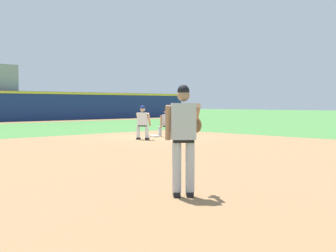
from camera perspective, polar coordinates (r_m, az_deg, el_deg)
name	(u,v)px	position (r m, az deg, el deg)	size (l,w,h in m)	color
ground_plane	(155,137)	(21.38, -1.59, -1.38)	(160.00, 160.00, 0.00)	#47843D
infield_dirt_patch	(163,153)	(14.58, -0.67, -3.32)	(18.00, 18.00, 0.01)	#9E754C
first_base_bag	(155,136)	(21.37, -1.60, -1.26)	(0.38, 0.38, 0.09)	white
baseball	(180,156)	(13.40, 1.48, -3.72)	(0.07, 0.07, 0.07)	white
pitcher	(184,133)	(7.74, 1.99, -0.91)	(0.85, 0.54, 1.86)	black
first_baseman	(167,121)	(21.47, -0.13, 0.60)	(0.71, 1.09, 1.34)	black
baserunner	(143,121)	(19.89, -3.11, 0.59)	(0.61, 0.67, 1.46)	black
umpire	(176,118)	(23.66, 1.00, 0.95)	(0.67, 0.67, 1.46)	black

